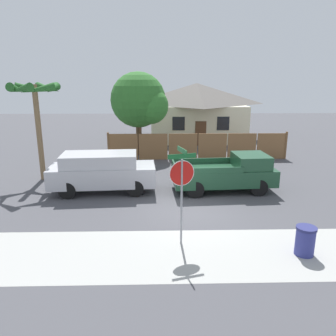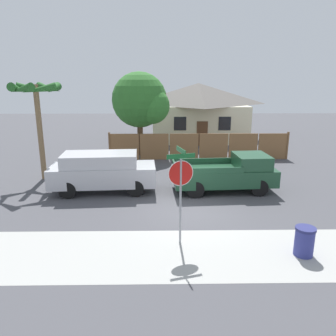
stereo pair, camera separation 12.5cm
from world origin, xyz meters
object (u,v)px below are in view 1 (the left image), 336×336
object	(u,v)px
house	(196,110)
orange_pickup	(228,173)
red_suv	(102,171)
oak_tree	(141,101)
stop_sign	(182,180)
trash_bin	(305,241)
palm_tree	(35,97)

from	to	relation	value
house	orange_pickup	bearing A→B (deg)	-90.23
red_suv	orange_pickup	xyz separation A→B (m)	(6.07, 0.02, -0.15)
oak_tree	stop_sign	xyz separation A→B (m)	(1.99, -13.20, -1.61)
house	orange_pickup	xyz separation A→B (m)	(-0.06, -14.96, -1.69)
oak_tree	red_suv	distance (m)	8.52
trash_bin	house	bearing A→B (deg)	93.07
house	stop_sign	distance (m)	20.43
oak_tree	house	bearing A→B (deg)	56.61
palm_tree	trash_bin	xyz separation A→B (m)	(10.87, -8.28, -3.94)
palm_tree	red_suv	bearing A→B (deg)	-31.08
house	oak_tree	xyz separation A→B (m)	(-4.65, -7.06, 1.25)
orange_pickup	trash_bin	size ratio (longest dim) A/B	5.36
palm_tree	stop_sign	xyz separation A→B (m)	(7.08, -7.45, -2.20)
oak_tree	stop_sign	size ratio (longest dim) A/B	1.80
palm_tree	orange_pickup	bearing A→B (deg)	-12.58
house	stop_sign	xyz separation A→B (m)	(-2.66, -20.25, -0.37)
stop_sign	trash_bin	bearing A→B (deg)	-28.22
house	orange_pickup	world-z (taller)	house
stop_sign	palm_tree	bearing A→B (deg)	117.71
house	red_suv	world-z (taller)	house
palm_tree	trash_bin	bearing A→B (deg)	-37.32
oak_tree	trash_bin	size ratio (longest dim) A/B	6.27
house	red_suv	size ratio (longest dim) A/B	1.71
oak_tree	trash_bin	world-z (taller)	oak_tree
oak_tree	palm_tree	xyz separation A→B (m)	(-5.08, -5.75, 0.59)
red_suv	stop_sign	bearing A→B (deg)	-60.48
red_suv	orange_pickup	distance (m)	6.07
red_suv	palm_tree	bearing A→B (deg)	145.13
stop_sign	oak_tree	bearing A→B (deg)	82.78
red_suv	stop_sign	size ratio (longest dim) A/B	1.57
palm_tree	stop_sign	distance (m)	10.51
stop_sign	orange_pickup	bearing A→B (deg)	48.02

